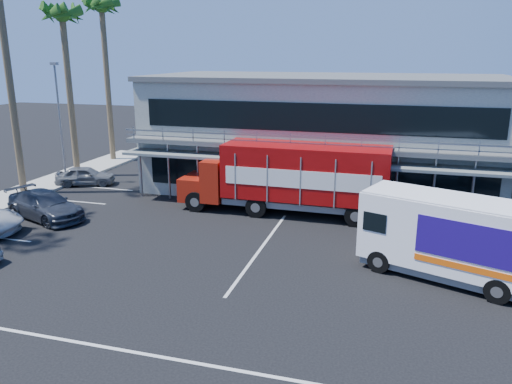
# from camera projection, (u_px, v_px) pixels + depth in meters

# --- Properties ---
(ground) EXTENTS (120.00, 120.00, 0.00)m
(ground) POSITION_uv_depth(u_px,v_px,m) (195.00, 270.00, 20.61)
(ground) COLOR black
(ground) RESTS_ON ground
(building) EXTENTS (22.40, 12.00, 7.30)m
(building) POSITION_uv_depth(u_px,v_px,m) (324.00, 132.00, 32.67)
(building) COLOR gray
(building) RESTS_ON ground
(curb_strip) EXTENTS (3.00, 32.00, 0.16)m
(curb_strip) POSITION_uv_depth(u_px,v_px,m) (3.00, 200.00, 30.12)
(curb_strip) COLOR #A5A399
(curb_strip) RESTS_ON ground
(palm_e) EXTENTS (2.80, 2.80, 12.25)m
(palm_e) POSITION_uv_depth(u_px,v_px,m) (63.00, 24.00, 33.72)
(palm_e) COLOR brown
(palm_e) RESTS_ON ground
(palm_f) EXTENTS (2.80, 2.80, 13.25)m
(palm_f) POSITION_uv_depth(u_px,v_px,m) (102.00, 16.00, 38.68)
(palm_f) COLOR brown
(palm_f) RESTS_ON ground
(light_pole_far) EXTENTS (0.50, 0.25, 8.09)m
(light_pole_far) POSITION_uv_depth(u_px,v_px,m) (60.00, 118.00, 33.36)
(light_pole_far) COLOR gray
(light_pole_far) RESTS_ON ground
(red_truck) EXTENTS (11.62, 2.93, 3.90)m
(red_truck) POSITION_uv_depth(u_px,v_px,m) (291.00, 176.00, 27.33)
(red_truck) COLOR #9B1A0C
(red_truck) RESTS_ON ground
(white_van) EXTENTS (7.17, 4.52, 3.31)m
(white_van) POSITION_uv_depth(u_px,v_px,m) (451.00, 237.00, 19.36)
(white_van) COLOR white
(white_van) RESTS_ON ground
(parked_car_d) EXTENTS (5.48, 3.69, 1.48)m
(parked_car_d) POSITION_uv_depth(u_px,v_px,m) (45.00, 205.00, 26.86)
(parked_car_d) COLOR #2D313C
(parked_car_d) RESTS_ON ground
(parked_car_e) EXTENTS (4.14, 2.87, 1.31)m
(parked_car_e) POSITION_uv_depth(u_px,v_px,m) (85.00, 176.00, 33.75)
(parked_car_e) COLOR slate
(parked_car_e) RESTS_ON ground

